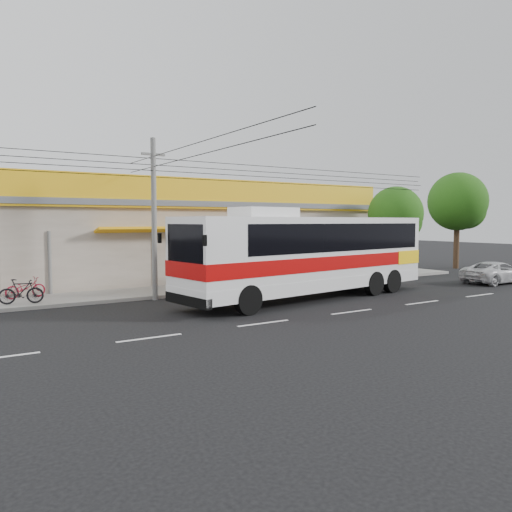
% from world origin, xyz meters
% --- Properties ---
extents(ground, '(120.00, 120.00, 0.00)m').
position_xyz_m(ground, '(0.00, 0.00, 0.00)').
color(ground, black).
rests_on(ground, ground).
extents(sidewalk, '(30.00, 3.20, 0.15)m').
position_xyz_m(sidewalk, '(0.00, 6.00, 0.07)').
color(sidewalk, gray).
rests_on(sidewalk, ground).
extents(lane_markings, '(50.00, 0.12, 0.01)m').
position_xyz_m(lane_markings, '(0.00, -2.50, 0.00)').
color(lane_markings, silver).
rests_on(lane_markings, ground).
extents(storefront_building, '(22.60, 9.20, 5.70)m').
position_xyz_m(storefront_building, '(-0.01, 11.54, 2.30)').
color(storefront_building, gray).
rests_on(storefront_building, ground).
extents(coach_bus, '(13.21, 4.51, 3.99)m').
position_xyz_m(coach_bus, '(0.86, 0.92, 2.14)').
color(coach_bus, silver).
rests_on(coach_bus, ground).
extents(motorbike_red, '(1.76, 0.94, 0.88)m').
position_xyz_m(motorbike_red, '(-10.14, 6.80, 0.59)').
color(motorbike_red, maroon).
rests_on(motorbike_red, sidewalk).
extents(motorbike_dark, '(1.73, 0.84, 1.00)m').
position_xyz_m(motorbike_dark, '(-10.50, 5.20, 0.65)').
color(motorbike_dark, black).
rests_on(motorbike_dark, sidewalk).
extents(white_car, '(4.36, 2.12, 1.19)m').
position_xyz_m(white_car, '(12.93, -0.21, 0.60)').
color(white_car, silver).
rests_on(white_car, ground).
extents(utility_pole, '(34.00, 14.00, 7.00)m').
position_xyz_m(utility_pole, '(-5.29, 4.20, 5.77)').
color(utility_pole, '#5E5E5C').
rests_on(utility_pole, ground).
extents(tree_near, '(3.37, 3.37, 5.58)m').
position_xyz_m(tree_near, '(10.79, 5.07, 3.78)').
color(tree_near, black).
rests_on(tree_near, ground).
extents(tree_far, '(4.20, 4.20, 6.96)m').
position_xyz_m(tree_far, '(18.75, 6.44, 4.71)').
color(tree_far, black).
rests_on(tree_far, ground).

